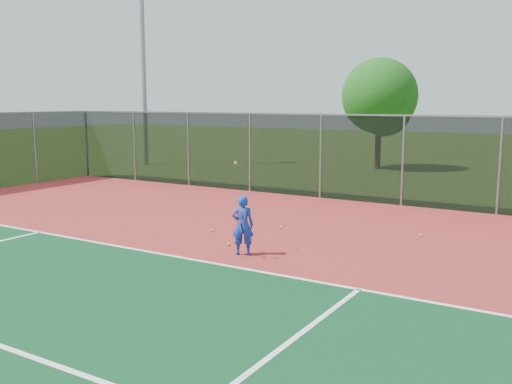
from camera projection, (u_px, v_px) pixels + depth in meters
The scene contains 11 objects.
ground at pixel (171, 322), 9.04m from camera, with size 120.00×120.00×0.00m, color #325518.
court_apron at pixel (239, 287), 10.73m from camera, with size 30.00×20.00×0.02m, color maroon.
fence_back at pixel (403, 160), 18.92m from camera, with size 30.00×0.06×3.03m.
tennis_player at pixel (243, 225), 12.87m from camera, with size 0.60×0.68×2.12m.
practice_ball_0 at pixel (251, 238), 14.39m from camera, with size 0.07×0.07×0.07m, color #BAE01A.
practice_ball_1 at pixel (211, 231), 15.22m from camera, with size 0.07×0.07×0.07m, color #BAE01A.
practice_ball_3 at pixel (281, 227), 15.64m from camera, with size 0.07×0.07×0.07m, color #BAE01A.
practice_ball_4 at pixel (421, 235), 14.73m from camera, with size 0.07×0.07×0.07m, color #BAE01A.
practice_ball_5 at pixel (229, 244), 13.78m from camera, with size 0.07×0.07×0.07m, color #BAE01A.
floodlight_nw at pixel (143, 41), 30.77m from camera, with size 0.90×0.40×11.85m.
tree_back_left at pixel (381, 99), 29.24m from camera, with size 3.89×3.89×5.71m.
Camera 1 is at (5.64, -6.64, 3.46)m, focal length 40.00 mm.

